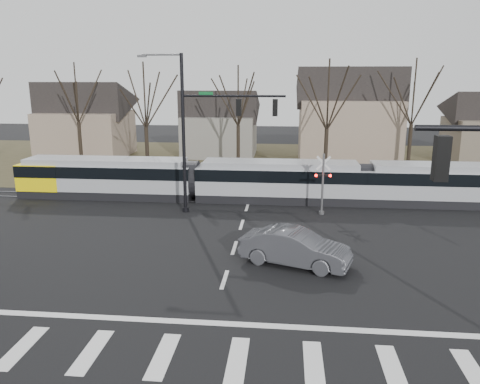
{
  "coord_description": "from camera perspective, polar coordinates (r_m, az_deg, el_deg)",
  "views": [
    {
      "loc": [
        2.58,
        -17.05,
        8.71
      ],
      "look_at": [
        0.0,
        9.0,
        2.3
      ],
      "focal_mm": 35.0,
      "sensor_mm": 36.0,
      "label": 1
    }
  ],
  "objects": [
    {
      "name": "ground",
      "position": [
        19.32,
        -2.7,
        -13.06
      ],
      "size": [
        140.0,
        140.0,
        0.0
      ],
      "primitive_type": "plane",
      "color": "black"
    },
    {
      "name": "grass_verge",
      "position": [
        49.88,
        2.61,
        3.69
      ],
      "size": [
        140.0,
        28.0,
        0.01
      ],
      "primitive_type": "cube",
      "color": "#38331E",
      "rests_on": "ground"
    },
    {
      "name": "crosswalk",
      "position": [
        15.9,
        -4.9,
        -19.49
      ],
      "size": [
        27.0,
        2.6,
        0.01
      ],
      "color": "silver",
      "rests_on": "ground"
    },
    {
      "name": "stop_line",
      "position": [
        17.75,
        -3.57,
        -15.64
      ],
      "size": [
        28.0,
        0.35,
        0.01
      ],
      "primitive_type": "cube",
      "color": "silver",
      "rests_on": "ground"
    },
    {
      "name": "lane_dashes",
      "position": [
        34.27,
        1.15,
        -0.96
      ],
      "size": [
        0.18,
        30.0,
        0.01
      ],
      "color": "silver",
      "rests_on": "ground"
    },
    {
      "name": "rail_pair",
      "position": [
        34.07,
        1.13,
        -1.0
      ],
      "size": [
        90.0,
        1.52,
        0.06
      ],
      "color": "#59595E",
      "rests_on": "ground"
    },
    {
      "name": "tram",
      "position": [
        33.81,
        4.58,
        1.54
      ],
      "size": [
        38.21,
        2.84,
        2.9
      ],
      "color": "gray",
      "rests_on": "ground"
    },
    {
      "name": "sedan",
      "position": [
        22.52,
        6.74,
        -6.74
      ],
      "size": [
        5.06,
        6.35,
        1.72
      ],
      "primitive_type": "imported",
      "rotation": [
        0.0,
        0.0,
        1.24
      ],
      "color": "#43444A",
      "rests_on": "ground"
    },
    {
      "name": "signal_pole_far",
      "position": [
        30.12,
        -3.94,
        7.99
      ],
      "size": [
        9.28,
        0.44,
        10.2
      ],
      "color": "black",
      "rests_on": "ground"
    },
    {
      "name": "rail_crossing_signal",
      "position": [
        30.71,
        10.03,
        0.7
      ],
      "size": [
        1.08,
        0.36,
        4.0
      ],
      "color": "#59595B",
      "rests_on": "ground"
    },
    {
      "name": "tree_row",
      "position": [
        43.21,
        4.92,
        8.78
      ],
      "size": [
        59.2,
        7.2,
        10.0
      ],
      "color": "black",
      "rests_on": "ground"
    },
    {
      "name": "house_a",
      "position": [
        55.98,
        -18.37,
        8.72
      ],
      "size": [
        9.72,
        8.64,
        8.6
      ],
      "color": "#816E5D",
      "rests_on": "ground"
    },
    {
      "name": "house_b",
      "position": [
        53.8,
        -2.5,
        8.69
      ],
      "size": [
        8.64,
        7.56,
        7.65
      ],
      "color": "slate",
      "rests_on": "ground"
    },
    {
      "name": "house_c",
      "position": [
        50.58,
        13.12,
        9.46
      ],
      "size": [
        10.8,
        8.64,
        10.1
      ],
      "color": "#816E5D",
      "rests_on": "ground"
    }
  ]
}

